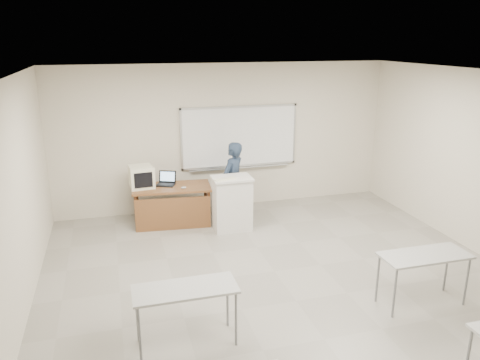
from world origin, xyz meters
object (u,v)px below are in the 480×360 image
object	(u,v)px
whiteboard	(240,138)
presenter	(233,182)
keyboard	(225,179)
laptop	(165,182)
podium	(232,203)
instructor_desk	(173,198)
mouse	(184,188)
crt_monitor	(141,177)

from	to	relation	value
whiteboard	presenter	distance (m)	1.12
keyboard	laptop	bearing A→B (deg)	123.87
podium	instructor_desk	bearing A→B (deg)	155.84
presenter	keyboard	bearing A→B (deg)	20.75
instructor_desk	mouse	distance (m)	0.31
whiteboard	keyboard	size ratio (longest dim) A/B	6.16
laptop	keyboard	world-z (taller)	keyboard
laptop	keyboard	distance (m)	1.33
laptop	mouse	bearing A→B (deg)	-26.95
keyboard	crt_monitor	bearing A→B (deg)	134.93
instructor_desk	mouse	bearing A→B (deg)	-18.39
whiteboard	crt_monitor	size ratio (longest dim) A/B	5.04
podium	keyboard	bearing A→B (deg)	-140.91
laptop	presenter	bearing A→B (deg)	10.08
instructor_desk	podium	size ratio (longest dim) A/B	1.45
crt_monitor	laptop	bearing A→B (deg)	-0.97
whiteboard	laptop	size ratio (longest dim) A/B	7.41
podium	presenter	bearing A→B (deg)	73.26
keyboard	presenter	size ratio (longest dim) A/B	0.26
instructor_desk	crt_monitor	distance (m)	0.72
laptop	presenter	size ratio (longest dim) A/B	0.21
whiteboard	mouse	distance (m)	1.75
laptop	mouse	world-z (taller)	laptop
podium	laptop	size ratio (longest dim) A/B	3.04
podium	keyboard	size ratio (longest dim) A/B	2.53
laptop	presenter	distance (m)	1.31
crt_monitor	instructor_desk	bearing A→B (deg)	-28.20
whiteboard	keyboard	distance (m)	1.59
instructor_desk	crt_monitor	bearing A→B (deg)	162.05
crt_monitor	mouse	world-z (taller)	crt_monitor
presenter	laptop	bearing A→B (deg)	-55.24
podium	laptop	xyz separation A→B (m)	(-1.14, 0.74, 0.30)
whiteboard	mouse	bearing A→B (deg)	-147.04
mouse	crt_monitor	bearing A→B (deg)	150.70
presenter	whiteboard	bearing A→B (deg)	-156.56
whiteboard	instructor_desk	size ratio (longest dim) A/B	1.68
instructor_desk	crt_monitor	world-z (taller)	crt_monitor
instructor_desk	laptop	world-z (taller)	laptop
podium	crt_monitor	world-z (taller)	crt_monitor
whiteboard	crt_monitor	bearing A→B (deg)	-165.44
crt_monitor	mouse	xyz separation A→B (m)	(0.75, -0.33, -0.18)
instructor_desk	keyboard	xyz separation A→B (m)	(0.89, -0.60, 0.48)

